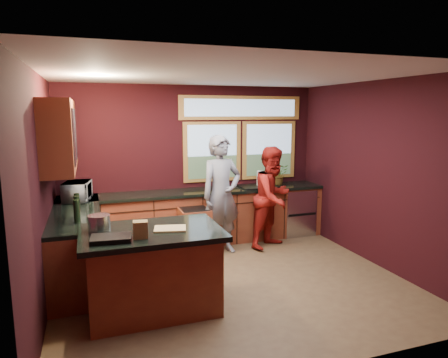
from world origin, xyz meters
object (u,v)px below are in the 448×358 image
person_grey (221,195)px  stock_pot (99,223)px  island (153,270)px  person_red (273,197)px  cutting_board (170,229)px

person_grey → stock_pot: 2.35m
island → person_red: size_ratio=0.92×
person_grey → cutting_board: person_grey is taller
island → cutting_board: (0.20, -0.05, 0.48)m
island → stock_pot: (-0.55, 0.15, 0.56)m
island → cutting_board: size_ratio=4.43×
cutting_board → stock_pot: 0.78m
island → person_grey: size_ratio=0.82×
island → stock_pot: stock_pot is taller
person_grey → person_red: bearing=-11.4°
stock_pot → cutting_board: bearing=-14.9°
island → person_grey: person_grey is taller
person_grey → person_red: person_grey is taller
island → stock_pot: bearing=164.7°
island → cutting_board: 0.52m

